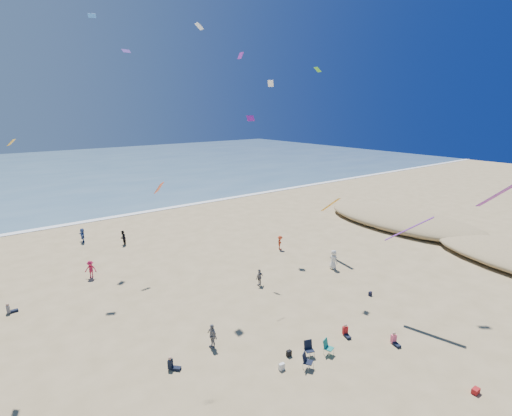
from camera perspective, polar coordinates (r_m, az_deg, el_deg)
ocean at (r=106.49m, az=-31.09°, el=4.10°), size 220.00×100.00×0.06m
surf_line at (r=57.99m, az=-24.73°, el=-2.06°), size 220.00×1.20×0.08m
standing_flyers at (r=29.62m, az=-2.53°, el=-14.32°), size 28.32×47.76×1.94m
seated_group at (r=25.66m, az=-0.79°, el=-20.38°), size 20.18×29.00×0.84m
chair_cluster at (r=26.05m, az=8.52°, el=-19.75°), size 2.79×1.60×1.00m
white_tote at (r=25.25m, az=3.70°, el=-21.67°), size 0.35×0.20×0.40m
black_backpack at (r=26.36m, az=4.73°, el=-19.99°), size 0.30×0.22×0.38m
cooler at (r=26.44m, az=28.88°, el=-21.91°), size 0.45×0.30×0.30m
navy_bag at (r=34.67m, az=16.00°, el=-11.68°), size 0.28×0.18×0.34m
kites_aloft at (r=31.51m, az=4.24°, el=11.67°), size 42.31×37.77×30.80m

